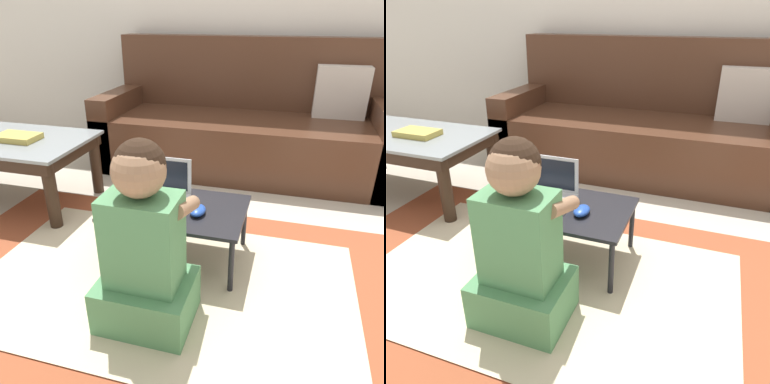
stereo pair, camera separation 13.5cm
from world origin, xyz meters
TOP-DOWN VIEW (x-y plane):
  - ground_plane at (0.00, 0.00)m, footprint 16.00×16.00m
  - area_rug at (-0.12, -0.26)m, footprint 2.29×1.41m
  - couch at (0.00, 1.29)m, footprint 2.09×0.84m
  - laptop_desk at (-0.12, -0.05)m, footprint 0.64×0.42m
  - laptop at (-0.21, -0.01)m, footprint 0.26×0.19m
  - computer_mouse at (-0.01, -0.09)m, footprint 0.07×0.11m
  - person_seated at (-0.10, -0.47)m, footprint 0.35×0.37m
  - book_on_table at (-1.20, 0.26)m, footprint 0.25×0.16m

SIDE VIEW (x-z plane):
  - ground_plane at x=0.00m, z-range 0.00..0.00m
  - area_rug at x=-0.12m, z-range 0.00..0.01m
  - laptop_desk at x=-0.12m, z-range 0.11..0.40m
  - computer_mouse at x=-0.01m, z-range 0.28..0.32m
  - couch at x=0.00m, z-range -0.16..0.77m
  - laptop at x=-0.21m, z-range 0.22..0.41m
  - person_seated at x=-0.10m, z-range -0.04..0.70m
  - book_on_table at x=-1.20m, z-range 0.42..0.45m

